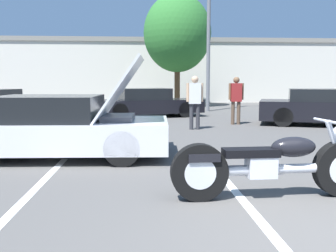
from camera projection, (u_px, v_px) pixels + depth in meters
The scene contains 11 objects.
parking_stripe_foreground at pixel (15, 209), 4.34m from camera, with size 0.12×5.66×0.01m, color white.
parking_stripe_middle at pixel (246, 204), 4.53m from camera, with size 0.12×5.66×0.01m, color white.
far_building at pixel (169, 69), 27.21m from camera, with size 32.00×4.20×4.40m.
light_pole at pixel (210, 16), 17.95m from camera, with size 1.21×0.28×8.43m.
tree_background at pixel (177, 33), 21.24m from camera, with size 3.84×3.84×6.39m.
motorcycle at pixel (271, 165), 4.74m from camera, with size 2.58×0.70×1.00m.
show_car_hood_open at pixel (59, 128), 7.29m from camera, with size 4.33×2.04×1.96m.
parked_car_mid_row at pixel (147, 103), 15.51m from camera, with size 4.73×2.92×1.19m.
parked_car_right_row at pixel (321, 108), 12.63m from camera, with size 4.48×3.21×1.22m.
spectator_by_show_car at pixel (236, 96), 12.74m from camera, with size 0.52×0.21×1.62m.
spectator_far_lot at pixel (195, 98), 11.41m from camera, with size 0.52×0.22×1.64m.
Camera 1 is at (-1.98, -3.24, 1.49)m, focal length 40.00 mm.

